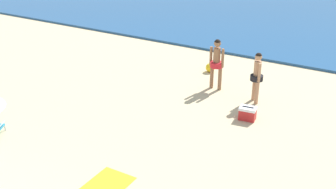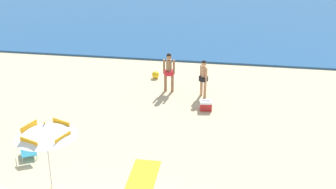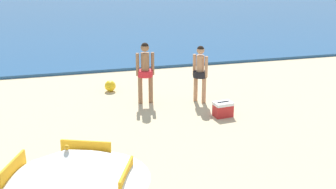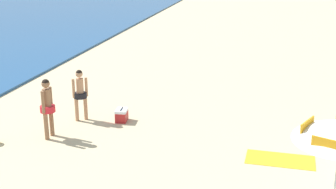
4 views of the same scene
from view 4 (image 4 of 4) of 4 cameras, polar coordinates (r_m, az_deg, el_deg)
person_standing_near_shore at (r=15.37m, az=-10.48°, el=0.37°), size 0.41×0.41×1.68m
person_standing_beside at (r=14.18m, az=-14.26°, el=-1.14°), size 0.53×0.44×1.79m
cooler_box at (r=15.35m, az=-5.57°, el=-2.48°), size 0.53×0.41×0.43m
beach_towel at (r=13.08m, az=13.28°, el=-7.61°), size 0.90×1.80×0.01m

